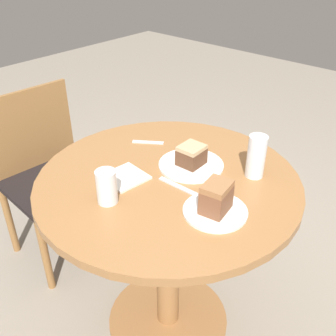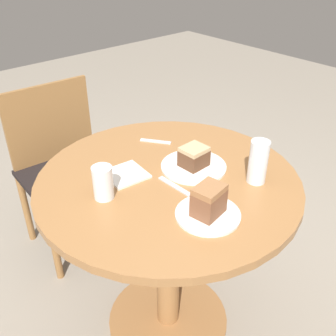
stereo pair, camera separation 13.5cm
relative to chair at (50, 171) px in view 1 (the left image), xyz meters
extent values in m
plane|color=gray|center=(0.01, -0.79, -0.47)|extent=(8.00, 8.00, 0.00)
cylinder|color=#9E6B3D|center=(0.01, -0.79, -0.45)|extent=(0.53, 0.53, 0.03)
cylinder|color=#9E6B3D|center=(0.01, -0.79, -0.08)|extent=(0.10, 0.10, 0.72)
cylinder|color=#9E6B3D|center=(0.01, -0.79, 0.29)|extent=(0.92, 0.92, 0.03)
cylinder|color=olive|center=(-0.23, -0.24, -0.25)|extent=(0.04, 0.04, 0.43)
cylinder|color=olive|center=(0.20, -0.26, -0.25)|extent=(0.04, 0.04, 0.43)
cylinder|color=olive|center=(-0.21, 0.13, -0.25)|extent=(0.04, 0.04, 0.43)
cylinder|color=olive|center=(0.22, 0.10, -0.25)|extent=(0.04, 0.04, 0.43)
cube|color=black|center=(0.00, -0.07, -0.03)|extent=(0.50, 0.44, 0.03)
cube|color=olive|center=(0.01, 0.13, 0.19)|extent=(0.45, 0.05, 0.41)
cylinder|color=white|center=(0.12, -0.80, 0.31)|extent=(0.24, 0.24, 0.01)
cylinder|color=white|center=(-0.04, -1.03, 0.31)|extent=(0.20, 0.20, 0.01)
cube|color=brown|center=(0.12, -0.80, 0.34)|extent=(0.09, 0.08, 0.06)
cube|color=tan|center=(0.12, -0.80, 0.38)|extent=(0.09, 0.08, 0.01)
cube|color=brown|center=(-0.04, -1.03, 0.35)|extent=(0.11, 0.09, 0.08)
cube|color=#9E6B42|center=(-0.04, -1.03, 0.40)|extent=(0.10, 0.09, 0.02)
cylinder|color=beige|center=(0.22, -1.01, 0.36)|extent=(0.06, 0.06, 0.10)
cylinder|color=white|center=(0.22, -1.01, 0.38)|extent=(0.06, 0.06, 0.15)
cylinder|color=silver|center=(-0.22, -0.74, 0.34)|extent=(0.06, 0.06, 0.07)
cylinder|color=white|center=(-0.22, -0.74, 0.36)|extent=(0.07, 0.07, 0.11)
cube|color=silver|center=(-0.10, -0.68, 0.31)|extent=(0.15, 0.15, 0.01)
cube|color=silver|center=(-0.01, -0.86, 0.31)|extent=(0.02, 0.16, 0.00)
cube|color=silver|center=(0.14, -0.56, 0.31)|extent=(0.09, 0.11, 0.00)
camera|label=1|loc=(-0.85, -1.55, 1.06)|focal=42.00mm
camera|label=2|loc=(-0.75, -1.65, 1.06)|focal=42.00mm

